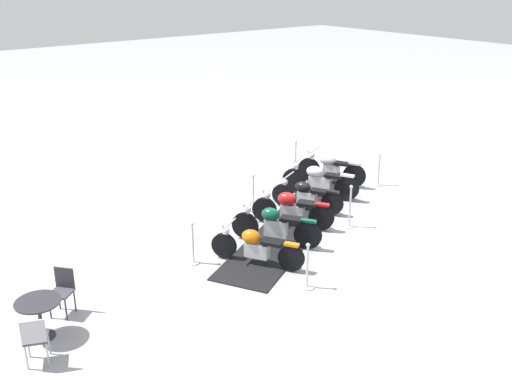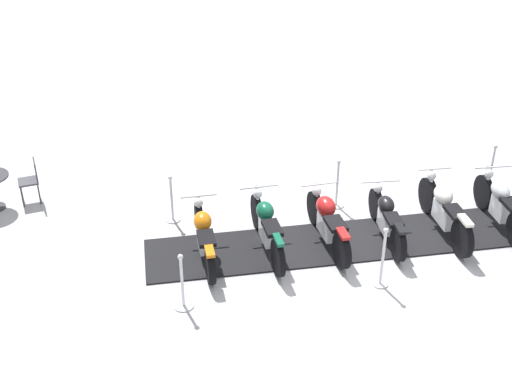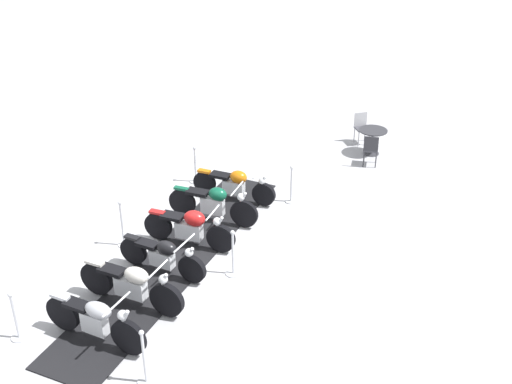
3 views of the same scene
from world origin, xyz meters
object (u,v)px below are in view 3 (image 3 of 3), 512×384
at_px(motorcycle_chrome, 95,320).
at_px(motorcycle_copper, 235,184).
at_px(motorcycle_cream, 132,284).
at_px(cafe_chair_near_table, 371,148).
at_px(cafe_table, 373,136).
at_px(stanchion_right_mid, 233,261).
at_px(stanchion_right_rear, 291,189).
at_px(stanchion_left_mid, 123,229).
at_px(motorcycle_forest, 214,203).
at_px(motorcycle_black, 163,256).
at_px(motorcycle_maroon, 190,227).
at_px(stanchion_right_front, 145,365).
at_px(stanchion_left_rear, 195,171).
at_px(cafe_chair_across_table, 362,126).
at_px(stanchion_left_front, 16,323).

height_order(motorcycle_chrome, motorcycle_copper, motorcycle_chrome).
relative_size(motorcycle_cream, cafe_chair_near_table, 2.29).
bearing_deg(cafe_table, stanchion_right_mid, -71.11).
distance_m(motorcycle_copper, cafe_table, 4.81).
distance_m(stanchion_right_rear, cafe_chair_near_table, 3.11).
bearing_deg(stanchion_right_rear, motorcycle_cream, -76.59).
height_order(motorcycle_cream, stanchion_left_mid, stanchion_left_mid).
height_order(motorcycle_forest, cafe_table, motorcycle_forest).
height_order(motorcycle_black, stanchion_right_mid, stanchion_right_mid).
distance_m(motorcycle_maroon, stanchion_right_front, 4.20).
relative_size(motorcycle_maroon, motorcycle_copper, 0.96).
height_order(stanchion_right_front, cafe_table, stanchion_right_front).
height_order(motorcycle_forest, stanchion_left_mid, stanchion_left_mid).
bearing_deg(motorcycle_maroon, cafe_chair_near_table, 61.42).
distance_m(motorcycle_cream, stanchion_left_rear, 5.33).
bearing_deg(stanchion_right_mid, stanchion_right_front, -62.00).
relative_size(motorcycle_copper, stanchion_right_mid, 1.88).
bearing_deg(motorcycle_forest, motorcycle_copper, 86.59).
bearing_deg(cafe_table, stanchion_left_mid, -90.79).
bearing_deg(stanchion_right_rear, cafe_table, 100.76).
distance_m(motorcycle_forest, stanchion_right_front, 5.32).
xyz_separation_m(stanchion_right_mid, cafe_chair_across_table, (-3.06, 7.07, 0.21)).
relative_size(motorcycle_cream, cafe_table, 2.60).
relative_size(stanchion_left_rear, stanchion_right_mid, 0.96).
xyz_separation_m(motorcycle_black, motorcycle_copper, (-1.63, 3.08, 0.00)).
bearing_deg(stanchion_left_front, motorcycle_cream, 77.85).
bearing_deg(stanchion_left_mid, stanchion_right_mid, 28.00).
relative_size(motorcycle_cream, stanchion_right_front, 1.91).
relative_size(motorcycle_chrome, cafe_table, 2.45).
relative_size(motorcycle_cream, motorcycle_forest, 1.07).
distance_m(motorcycle_chrome, stanchion_right_mid, 3.20).
height_order(motorcycle_copper, stanchion_left_front, stanchion_left_front).
height_order(motorcycle_cream, stanchion_right_rear, motorcycle_cream).
xyz_separation_m(motorcycle_maroon, stanchion_left_mid, (-0.97, -1.17, -0.08)).
bearing_deg(motorcycle_cream, motorcycle_copper, 90.99).
relative_size(motorcycle_chrome, stanchion_right_front, 1.80).
height_order(motorcycle_cream, stanchion_left_rear, motorcycle_cream).
bearing_deg(motorcycle_forest, cafe_chair_across_table, 68.47).
relative_size(motorcycle_forest, stanchion_left_rear, 1.94).
height_order(motorcycle_chrome, cafe_table, motorcycle_chrome).
bearing_deg(cafe_table, cafe_chair_across_table, 156.21).
distance_m(motorcycle_black, cafe_chair_near_table, 7.30).
xyz_separation_m(stanchion_left_mid, stanchion_right_front, (4.02, -1.72, -0.04)).
distance_m(stanchion_left_front, stanchion_left_rear, 6.80).
bearing_deg(cafe_chair_across_table, motorcycle_maroon, -53.61).
bearing_deg(stanchion_left_rear, stanchion_right_mid, -23.16).
height_order(motorcycle_cream, cafe_table, motorcycle_cream).
distance_m(stanchion_left_rear, cafe_chair_across_table, 5.45).
distance_m(motorcycle_forest, stanchion_right_rear, 2.14).
distance_m(motorcycle_black, motorcycle_maroon, 1.17).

